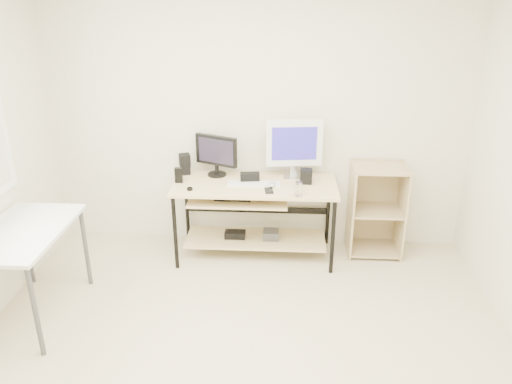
{
  "coord_description": "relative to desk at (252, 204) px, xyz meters",
  "views": [
    {
      "loc": [
        0.26,
        -2.61,
        2.43
      ],
      "look_at": [
        0.03,
        1.3,
        0.81
      ],
      "focal_mm": 35.0,
      "sensor_mm": 36.0,
      "label": 1
    }
  ],
  "objects": [
    {
      "name": "coaster",
      "position": [
        0.41,
        -0.28,
        0.21
      ],
      "size": [
        0.08,
        0.08,
        0.01
      ],
      "primitive_type": "cylinder",
      "rotation": [
        0.0,
        0.0,
        -0.03
      ],
      "color": "#A47B4A",
      "rests_on": "desk"
    },
    {
      "name": "desk",
      "position": [
        0.0,
        0.0,
        0.0
      ],
      "size": [
        1.5,
        0.65,
        0.75
      ],
      "color": "beige",
      "rests_on": "ground"
    },
    {
      "name": "volume_puck",
      "position": [
        -0.55,
        -0.2,
        0.22
      ],
      "size": [
        0.07,
        0.07,
        0.02
      ],
      "primitive_type": "cylinder",
      "rotation": [
        0.0,
        0.0,
        -0.33
      ],
      "color": "black",
      "rests_on": "desk"
    },
    {
      "name": "keyboard",
      "position": [
        0.02,
        -0.04,
        0.22
      ],
      "size": [
        0.49,
        0.14,
        0.02
      ],
      "primitive_type": "cube",
      "rotation": [
        0.0,
        0.0,
        -0.0
      ],
      "color": "silver",
      "rests_on": "desk"
    },
    {
      "name": "drinking_glass",
      "position": [
        0.41,
        -0.28,
        0.28
      ],
      "size": [
        0.06,
        0.06,
        0.12
      ],
      "primitive_type": "cylinder",
      "rotation": [
        0.0,
        0.0,
        -0.03
      ],
      "color": "white",
      "rests_on": "coaster"
    },
    {
      "name": "white_imac",
      "position": [
        0.38,
        0.18,
        0.53
      ],
      "size": [
        0.52,
        0.17,
        0.56
      ],
      "rotation": [
        0.0,
        0.0,
        0.12
      ],
      "color": "silver",
      "rests_on": "desk"
    },
    {
      "name": "speaker_left",
      "position": [
        -0.66,
        0.21,
        0.32
      ],
      "size": [
        0.13,
        0.13,
        0.2
      ],
      "rotation": [
        0.0,
        0.0,
        0.36
      ],
      "color": "black",
      "rests_on": "desk"
    },
    {
      "name": "mouse",
      "position": [
        0.18,
        -0.07,
        0.23
      ],
      "size": [
        0.08,
        0.13,
        0.04
      ],
      "primitive_type": "ellipsoid",
      "rotation": [
        0.0,
        0.0,
        0.07
      ],
      "color": "#B2B2B7",
      "rests_on": "desk"
    },
    {
      "name": "room",
      "position": [
        -0.11,
        -1.62,
        0.78
      ],
      "size": [
        4.01,
        4.01,
        2.62
      ],
      "color": "beige",
      "rests_on": "ground"
    },
    {
      "name": "shelf_unit",
      "position": [
        1.18,
        0.16,
        -0.09
      ],
      "size": [
        0.5,
        0.4,
        0.9
      ],
      "color": "tan",
      "rests_on": "ground"
    },
    {
      "name": "black_monitor",
      "position": [
        -0.35,
        0.19,
        0.44
      ],
      "size": [
        0.41,
        0.21,
        0.39
      ],
      "rotation": [
        0.0,
        0.0,
        -0.42
      ],
      "color": "black",
      "rests_on": "desk"
    },
    {
      "name": "audio_controller",
      "position": [
        -0.68,
        -0.02,
        0.28
      ],
      "size": [
        0.07,
        0.05,
        0.14
      ],
      "primitive_type": "cube",
      "rotation": [
        0.0,
        0.0,
        0.06
      ],
      "color": "black",
      "rests_on": "desk"
    },
    {
      "name": "side_table",
      "position": [
        -1.65,
        -1.06,
        0.13
      ],
      "size": [
        0.6,
        1.0,
        0.75
      ],
      "color": "silver",
      "rests_on": "ground"
    },
    {
      "name": "speaker_right",
      "position": [
        0.49,
        0.04,
        0.28
      ],
      "size": [
        0.12,
        0.12,
        0.13
      ],
      "primitive_type": "cube",
      "rotation": [
        0.0,
        0.0,
        -0.08
      ],
      "color": "black",
      "rests_on": "desk"
    },
    {
      "name": "center_speaker",
      "position": [
        -0.03,
        0.03,
        0.26
      ],
      "size": [
        0.19,
        0.1,
        0.09
      ],
      "primitive_type": "cube",
      "rotation": [
        0.0,
        0.0,
        0.13
      ],
      "color": "black",
      "rests_on": "desk"
    },
    {
      "name": "smartphone",
      "position": [
        0.16,
        -0.19,
        0.22
      ],
      "size": [
        0.09,
        0.14,
        0.01
      ],
      "primitive_type": "cube",
      "rotation": [
        0.0,
        0.0,
        0.13
      ],
      "color": "black",
      "rests_on": "desk"
    }
  ]
}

